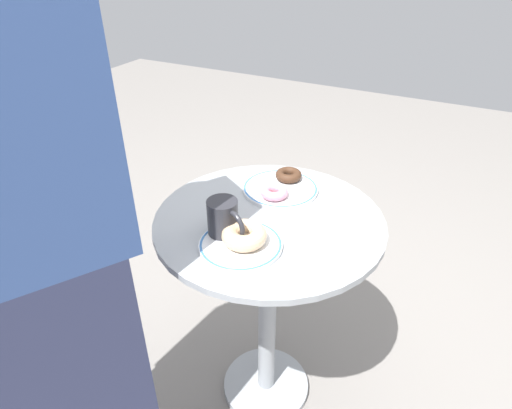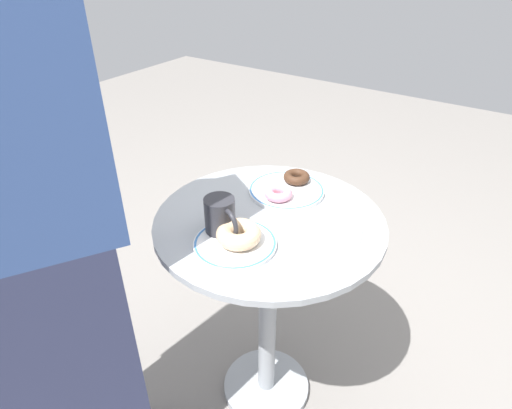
{
  "view_description": "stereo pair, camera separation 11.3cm",
  "coord_description": "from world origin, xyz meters",
  "px_view_note": "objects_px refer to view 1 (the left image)",
  "views": [
    {
      "loc": [
        -0.88,
        -0.41,
        1.38
      ],
      "look_at": [
        -0.02,
        0.03,
        0.78
      ],
      "focal_mm": 30.51,
      "sensor_mm": 36.0,
      "label": 1
    },
    {
      "loc": [
        -0.82,
        -0.51,
        1.38
      ],
      "look_at": [
        -0.02,
        0.03,
        0.78
      ],
      "focal_mm": 30.51,
      "sensor_mm": 36.0,
      "label": 2
    }
  ],
  "objects_px": {
    "donut_chocolate": "(289,175)",
    "paper_napkin": "(337,218)",
    "plate_right": "(280,188)",
    "donut_pink_frosted": "(274,192)",
    "plate_left": "(241,245)",
    "donut_glazed": "(245,236)",
    "cafe_table": "(268,278)",
    "person_figure": "(32,270)",
    "coffee_mug": "(224,219)"
  },
  "relations": [
    {
      "from": "plate_right",
      "to": "person_figure",
      "type": "distance_m",
      "value": 0.69
    },
    {
      "from": "plate_left",
      "to": "paper_napkin",
      "type": "relative_size",
      "value": 1.57
    },
    {
      "from": "donut_glazed",
      "to": "plate_left",
      "type": "bearing_deg",
      "value": 123.99
    },
    {
      "from": "plate_left",
      "to": "paper_napkin",
      "type": "distance_m",
      "value": 0.28
    },
    {
      "from": "plate_right",
      "to": "donut_chocolate",
      "type": "relative_size",
      "value": 2.78
    },
    {
      "from": "plate_left",
      "to": "person_figure",
      "type": "distance_m",
      "value": 0.45
    },
    {
      "from": "cafe_table",
      "to": "person_figure",
      "type": "relative_size",
      "value": 0.45
    },
    {
      "from": "donut_chocolate",
      "to": "donut_pink_frosted",
      "type": "xyz_separation_m",
      "value": [
        -0.11,
        -0.0,
        0.0
      ]
    },
    {
      "from": "donut_pink_frosted",
      "to": "plate_right",
      "type": "bearing_deg",
      "value": 5.66
    },
    {
      "from": "donut_glazed",
      "to": "donut_pink_frosted",
      "type": "distance_m",
      "value": 0.23
    },
    {
      "from": "donut_glazed",
      "to": "paper_napkin",
      "type": "relative_size",
      "value": 0.84
    },
    {
      "from": "coffee_mug",
      "to": "paper_napkin",
      "type": "bearing_deg",
      "value": -48.21
    },
    {
      "from": "plate_right",
      "to": "donut_glazed",
      "type": "height_order",
      "value": "donut_glazed"
    },
    {
      "from": "donut_chocolate",
      "to": "paper_napkin",
      "type": "bearing_deg",
      "value": -122.71
    },
    {
      "from": "person_figure",
      "to": "coffee_mug",
      "type": "bearing_deg",
      "value": -31.99
    },
    {
      "from": "plate_left",
      "to": "paper_napkin",
      "type": "height_order",
      "value": "plate_left"
    },
    {
      "from": "cafe_table",
      "to": "paper_napkin",
      "type": "height_order",
      "value": "paper_napkin"
    },
    {
      "from": "cafe_table",
      "to": "donut_chocolate",
      "type": "xyz_separation_m",
      "value": [
        0.2,
        0.03,
        0.24
      ]
    },
    {
      "from": "donut_pink_frosted",
      "to": "paper_napkin",
      "type": "distance_m",
      "value": 0.19
    },
    {
      "from": "donut_pink_frosted",
      "to": "donut_chocolate",
      "type": "bearing_deg",
      "value": 2.13
    },
    {
      "from": "plate_left",
      "to": "donut_chocolate",
      "type": "bearing_deg",
      "value": 4.2
    },
    {
      "from": "paper_napkin",
      "to": "person_figure",
      "type": "distance_m",
      "value": 0.73
    },
    {
      "from": "donut_chocolate",
      "to": "person_figure",
      "type": "bearing_deg",
      "value": 159.53
    },
    {
      "from": "donut_pink_frosted",
      "to": "coffee_mug",
      "type": "relative_size",
      "value": 0.68
    },
    {
      "from": "coffee_mug",
      "to": "donut_chocolate",
      "type": "bearing_deg",
      "value": -5.4
    },
    {
      "from": "cafe_table",
      "to": "coffee_mug",
      "type": "relative_size",
      "value": 6.19
    },
    {
      "from": "donut_chocolate",
      "to": "donut_pink_frosted",
      "type": "distance_m",
      "value": 0.11
    },
    {
      "from": "donut_chocolate",
      "to": "donut_pink_frosted",
      "type": "relative_size",
      "value": 1.0
    },
    {
      "from": "paper_napkin",
      "to": "person_figure",
      "type": "bearing_deg",
      "value": 141.29
    },
    {
      "from": "donut_glazed",
      "to": "person_figure",
      "type": "distance_m",
      "value": 0.46
    },
    {
      "from": "plate_left",
      "to": "person_figure",
      "type": "bearing_deg",
      "value": 140.52
    },
    {
      "from": "cafe_table",
      "to": "donut_chocolate",
      "type": "relative_size",
      "value": 9.15
    },
    {
      "from": "plate_right",
      "to": "donut_chocolate",
      "type": "bearing_deg",
      "value": -1.4
    },
    {
      "from": "plate_left",
      "to": "donut_glazed",
      "type": "bearing_deg",
      "value": -56.01
    },
    {
      "from": "donut_glazed",
      "to": "person_figure",
      "type": "xyz_separation_m",
      "value": [
        -0.35,
        0.29,
        0.04
      ]
    },
    {
      "from": "donut_glazed",
      "to": "coffee_mug",
      "type": "height_order",
      "value": "coffee_mug"
    },
    {
      "from": "donut_chocolate",
      "to": "paper_napkin",
      "type": "xyz_separation_m",
      "value": [
        -0.13,
        -0.2,
        -0.02
      ]
    },
    {
      "from": "plate_right",
      "to": "donut_glazed",
      "type": "xyz_separation_m",
      "value": [
        -0.28,
        -0.04,
        0.03
      ]
    },
    {
      "from": "paper_napkin",
      "to": "donut_chocolate",
      "type": "bearing_deg",
      "value": 57.29
    },
    {
      "from": "donut_pink_frosted",
      "to": "person_figure",
      "type": "relative_size",
      "value": 0.05
    },
    {
      "from": "plate_right",
      "to": "donut_pink_frosted",
      "type": "bearing_deg",
      "value": -174.34
    },
    {
      "from": "cafe_table",
      "to": "plate_right",
      "type": "distance_m",
      "value": 0.27
    },
    {
      "from": "plate_right",
      "to": "donut_glazed",
      "type": "relative_size",
      "value": 2.01
    },
    {
      "from": "cafe_table",
      "to": "donut_chocolate",
      "type": "bearing_deg",
      "value": 9.07
    },
    {
      "from": "plate_right",
      "to": "coffee_mug",
      "type": "distance_m",
      "value": 0.28
    },
    {
      "from": "donut_chocolate",
      "to": "paper_napkin",
      "type": "height_order",
      "value": "donut_chocolate"
    },
    {
      "from": "cafe_table",
      "to": "donut_glazed",
      "type": "xyz_separation_m",
      "value": [
        -0.14,
        -0.0,
        0.25
      ]
    },
    {
      "from": "plate_right",
      "to": "donut_pink_frosted",
      "type": "relative_size",
      "value": 2.78
    },
    {
      "from": "cafe_table",
      "to": "donut_chocolate",
      "type": "height_order",
      "value": "donut_chocolate"
    },
    {
      "from": "donut_chocolate",
      "to": "paper_napkin",
      "type": "relative_size",
      "value": 0.61
    }
  ]
}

